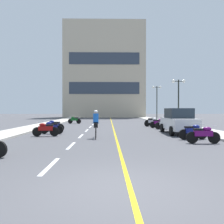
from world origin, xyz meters
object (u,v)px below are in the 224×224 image
object	(u,v)px
motorcycle_7	(158,123)
street_lamp_far	(157,95)
motorcycle_5	(54,125)
cyclist_rider	(96,123)
motorcycle_4	(52,127)
motorcycle_3	(46,129)
motorcycle_8	(153,122)
motorcycle_1	(203,134)
motorcycle_10	(74,120)
motorcycle_6	(164,124)
motorcycle_2	(193,131)
parked_car_near	(178,121)
street_lamp_mid	(179,91)
motorcycle_9	(153,121)

from	to	relation	value
motorcycle_7	street_lamp_far	bearing A→B (deg)	78.62
motorcycle_5	cyclist_rider	xyz separation A→B (m)	(3.56, -4.46, 0.41)
motorcycle_4	motorcycle_3	bearing A→B (deg)	-90.41
motorcycle_7	motorcycle_8	world-z (taller)	same
motorcycle_1	motorcycle_10	xyz separation A→B (m)	(-9.00, 16.94, 0.00)
street_lamp_far	motorcycle_8	xyz separation A→B (m)	(-2.92, -11.79, -3.46)
motorcycle_6	motorcycle_8	distance (m)	3.30
motorcycle_8	motorcycle_7	bearing A→B (deg)	-83.33
motorcycle_2	parked_car_near	bearing A→B (deg)	87.27
parked_car_near	motorcycle_2	world-z (taller)	parked_car_near
street_lamp_far	cyclist_rider	xyz separation A→B (m)	(-8.22, -21.39, -3.05)
street_lamp_far	motorcycle_4	world-z (taller)	street_lamp_far
motorcycle_4	motorcycle_6	xyz separation A→B (m)	(8.95, 3.80, 0.00)
motorcycle_3	motorcycle_5	bearing A→B (deg)	94.38
motorcycle_5	motorcycle_7	xyz separation A→B (m)	(9.06, 3.41, 0.00)
motorcycle_3	motorcycle_4	world-z (taller)	same
street_lamp_mid	motorcycle_9	distance (m)	4.23
parked_car_near	motorcycle_9	distance (m)	9.06
motorcycle_1	motorcycle_8	world-z (taller)	same
motorcycle_8	motorcycle_9	world-z (taller)	same
street_lamp_mid	motorcycle_4	world-z (taller)	street_lamp_mid
street_lamp_mid	motorcycle_1	size ratio (longest dim) A/B	2.81
motorcycle_2	motorcycle_9	bearing A→B (deg)	89.81
parked_car_near	motorcycle_2	bearing A→B (deg)	-92.73
street_lamp_far	parked_car_near	bearing A→B (deg)	-97.36
street_lamp_far	motorcycle_5	xyz separation A→B (m)	(-11.78, -16.93, -3.46)
motorcycle_7	cyclist_rider	distance (m)	9.61
motorcycle_1	motorcycle_9	distance (m)	13.90
parked_car_near	motorcycle_8	world-z (taller)	parked_car_near
motorcycle_9	cyclist_rider	distance (m)	12.90
motorcycle_1	motorcycle_7	size ratio (longest dim) A/B	1.01
motorcycle_8	motorcycle_10	xyz separation A→B (m)	(-8.72, 5.02, 0.00)
parked_car_near	motorcycle_6	size ratio (longest dim) A/B	2.50
motorcycle_3	motorcycle_4	distance (m)	1.52
motorcycle_4	motorcycle_9	world-z (taller)	same
parked_car_near	cyclist_rider	distance (m)	6.32
motorcycle_2	motorcycle_7	distance (m)	8.61
motorcycle_8	motorcycle_4	bearing A→B (deg)	-140.49
motorcycle_6	motorcycle_9	world-z (taller)	same
motorcycle_9	motorcycle_4	bearing A→B (deg)	-134.67
parked_car_near	motorcycle_3	size ratio (longest dim) A/B	2.48
street_lamp_mid	motorcycle_3	world-z (taller)	street_lamp_mid
parked_car_near	motorcycle_7	size ratio (longest dim) A/B	2.51
cyclist_rider	motorcycle_9	bearing A→B (deg)	63.90
parked_car_near	motorcycle_7	xyz separation A→B (m)	(-0.29, 5.34, -0.44)
motorcycle_9	motorcycle_3	bearing A→B (deg)	-130.29
motorcycle_5	motorcycle_7	world-z (taller)	same
motorcycle_1	cyclist_rider	bearing A→B (deg)	157.42
motorcycle_6	cyclist_rider	size ratio (longest dim) A/B	0.95
motorcycle_6	motorcycle_9	bearing A→B (deg)	90.00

